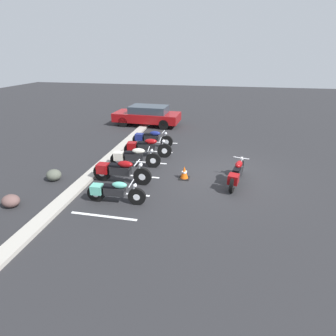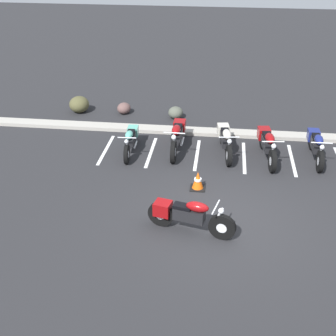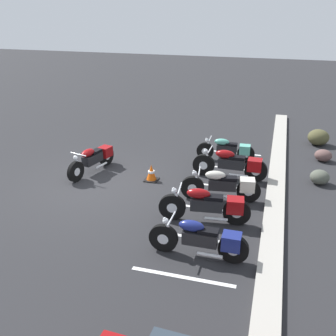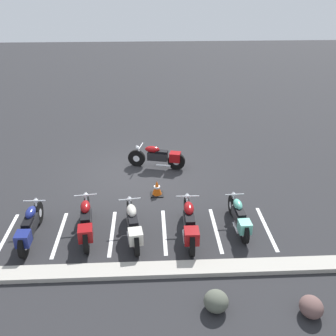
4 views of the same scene
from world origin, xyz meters
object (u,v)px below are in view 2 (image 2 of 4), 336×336
parked_bike_1 (177,135)px  parked_bike_2 (225,139)px  landscape_rock_1 (124,108)px  traffic_cone (198,181)px  parked_bike_0 (131,139)px  parked_bike_3 (267,143)px  landscape_rock_0 (79,104)px  landscape_rock_2 (176,113)px  motorcycle_maroon_featured (187,215)px  parked_bike_4 (316,144)px

parked_bike_1 → parked_bike_2: bearing=89.2°
landscape_rock_1 → traffic_cone: traffic_cone is taller
parked_bike_0 → traffic_cone: parked_bike_0 is taller
parked_bike_1 → parked_bike_3: 2.76m
parked_bike_1 → traffic_cone: 2.49m
landscape_rock_0 → landscape_rock_2: bearing=-2.7°
landscape_rock_1 → parked_bike_0: bearing=-74.4°
parked_bike_1 → landscape_rock_2: size_ratio=4.07×
motorcycle_maroon_featured → landscape_rock_0: size_ratio=2.69×
parked_bike_4 → traffic_cone: (-3.39, -2.25, -0.21)m
parked_bike_0 → parked_bike_3: (4.16, 0.11, 0.06)m
parked_bike_4 → landscape_rock_2: bearing=-120.0°
parked_bike_0 → parked_bike_1: parked_bike_1 is taller
parked_bike_0 → landscape_rock_0: parked_bike_0 is taller
landscape_rock_1 → landscape_rock_2: landscape_rock_2 is taller
parked_bike_1 → landscape_rock_1: bearing=-139.6°
parked_bike_4 → landscape_rock_1: size_ratio=3.76×
parked_bike_2 → parked_bike_3: (1.25, -0.19, 0.02)m
landscape_rock_0 → landscape_rock_1: size_ratio=1.36×
parked_bike_1 → landscape_rock_0: 4.78m
motorcycle_maroon_featured → landscape_rock_1: motorcycle_maroon_featured is taller
motorcycle_maroon_featured → landscape_rock_0: bearing=137.2°
parked_bike_0 → landscape_rock_1: 3.22m
parked_bike_4 → landscape_rock_2: size_ratio=3.82×
parked_bike_3 → landscape_rock_0: (-6.70, 2.92, -0.17)m
parked_bike_1 → landscape_rock_2: (-0.32, 2.51, -0.26)m
parked_bike_0 → parked_bike_1: bearing=101.1°
parked_bike_3 → landscape_rock_0: bearing=-120.1°
parked_bike_3 → landscape_rock_0: 7.31m
parked_bike_0 → landscape_rock_0: 3.96m
parked_bike_1 → landscape_rock_1: parked_bike_1 is taller
motorcycle_maroon_featured → traffic_cone: size_ratio=4.10×
landscape_rock_0 → landscape_rock_2: size_ratio=1.38×
parked_bike_0 → traffic_cone: (2.22, -2.00, -0.17)m
parked_bike_2 → landscape_rock_2: parked_bike_2 is taller
parked_bike_2 → parked_bike_1: bearing=-99.8°
parked_bike_0 → parked_bike_3: parked_bike_3 is taller
parked_bike_1 → parked_bike_4: 4.20m
parked_bike_3 → landscape_rock_0: parked_bike_3 is taller
parked_bike_2 → landscape_rock_2: (-1.82, 2.56, -0.23)m
parked_bike_1 → traffic_cone: parked_bike_1 is taller
motorcycle_maroon_featured → parked_bike_2: 4.32m
parked_bike_3 → parked_bike_1: bearing=-101.5°
landscape_rock_0 → landscape_rock_2: landscape_rock_0 is taller
motorcycle_maroon_featured → parked_bike_0: 4.46m
landscape_rock_1 → traffic_cone: bearing=-58.8°
parked_bike_0 → traffic_cone: 2.99m
landscape_rock_1 → landscape_rock_2: size_ratio=1.02×
traffic_cone → parked_bike_3: bearing=47.4°
landscape_rock_0 → parked_bike_3: bearing=-23.6°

